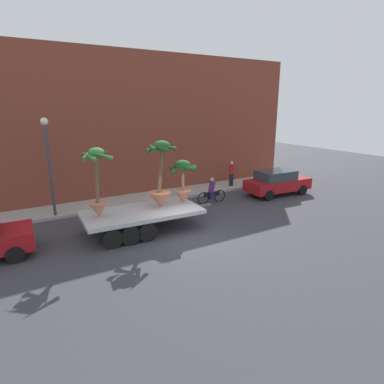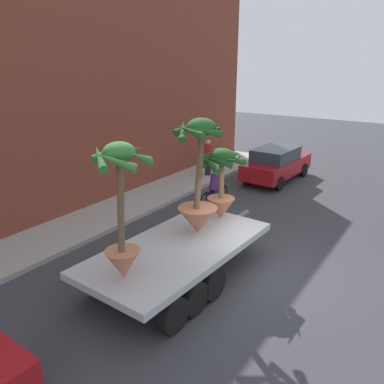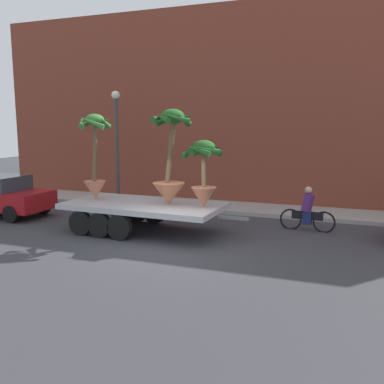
% 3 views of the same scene
% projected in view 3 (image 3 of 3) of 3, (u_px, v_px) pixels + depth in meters
% --- Properties ---
extents(ground_plane, '(60.00, 60.00, 0.00)m').
position_uv_depth(ground_plane, '(170.00, 248.00, 12.23)').
color(ground_plane, '#38383D').
extents(sidewalk, '(24.00, 2.20, 0.15)m').
position_uv_depth(sidewalk, '(227.00, 207.00, 17.86)').
color(sidewalk, '#A39E99').
rests_on(sidewalk, ground).
extents(building_facade, '(24.00, 1.20, 8.67)m').
position_uv_depth(building_facade, '(239.00, 107.00, 18.76)').
color(building_facade, brown).
rests_on(building_facade, ground).
extents(flatbed_trailer, '(6.26, 2.73, 0.98)m').
position_uv_depth(flatbed_trailer, '(137.00, 209.00, 14.07)').
color(flatbed_trailer, '#B7BABF').
rests_on(flatbed_trailer, ground).
extents(potted_palm_rear, '(1.27, 1.23, 2.93)m').
position_uv_depth(potted_palm_rear, '(95.00, 158.00, 14.41)').
color(potted_palm_rear, '#C17251').
rests_on(potted_palm_rear, flatbed_trailer).
extents(potted_palm_middle, '(1.41, 1.44, 3.06)m').
position_uv_depth(potted_palm_middle, '(170.00, 166.00, 13.46)').
color(potted_palm_middle, '#B26647').
rests_on(potted_palm_middle, flatbed_trailer).
extents(potted_palm_front, '(1.33, 1.31, 2.10)m').
position_uv_depth(potted_palm_front, '(203.00, 171.00, 13.06)').
color(potted_palm_front, '#B26647').
rests_on(potted_palm_front, flatbed_trailer).
extents(cyclist, '(1.84, 0.37, 1.54)m').
position_uv_depth(cyclist, '(308.00, 211.00, 14.14)').
color(cyclist, black).
rests_on(cyclist, ground).
extents(trailing_car, '(4.05, 1.97, 1.58)m').
position_uv_depth(trailing_car, '(0.00, 195.00, 16.50)').
color(trailing_car, maroon).
rests_on(trailing_car, ground).
extents(street_lamp, '(0.36, 0.36, 4.83)m').
position_uv_depth(street_lamp, '(117.00, 132.00, 18.26)').
color(street_lamp, '#383D42').
rests_on(street_lamp, sidewalk).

